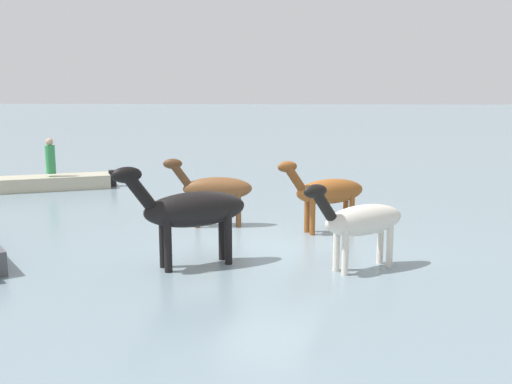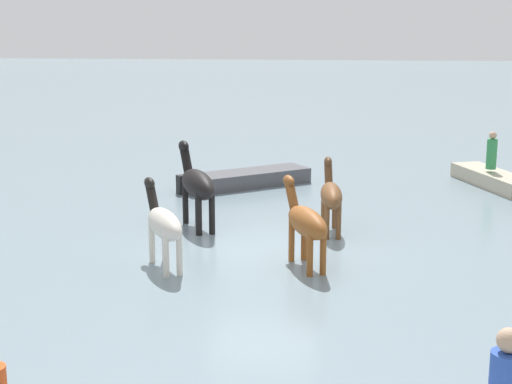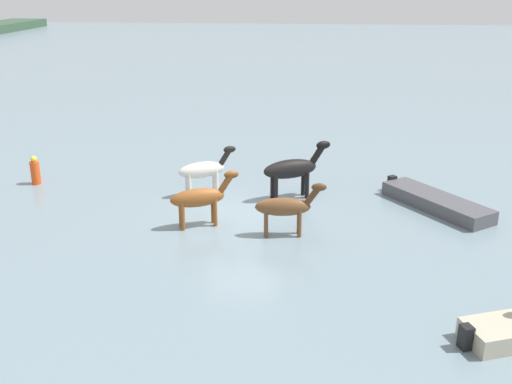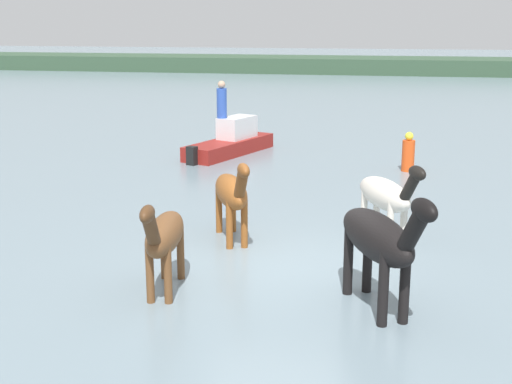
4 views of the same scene
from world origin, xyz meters
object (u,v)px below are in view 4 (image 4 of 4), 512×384
object	(u,v)px
horse_lead	(232,193)
buoy_channel_marker	(408,154)
horse_dun_straggler	(379,239)
person_spotter_bow	(222,101)
boat_dinghy_port	(231,145)
horse_mid_herd	(164,236)
horse_dark_mare	(386,195)

from	to	relation	value
horse_lead	buoy_channel_marker	xyz separation A→B (m)	(3.57, 7.21, -0.47)
horse_dun_straggler	person_spotter_bow	bearing A→B (deg)	177.10
horse_lead	boat_dinghy_port	size ratio (longest dim) A/B	0.56
buoy_channel_marker	boat_dinghy_port	bearing A→B (deg)	164.05
horse_dun_straggler	boat_dinghy_port	size ratio (longest dim) A/B	0.64
horse_lead	horse_mid_herd	world-z (taller)	horse_lead
horse_dun_straggler	buoy_channel_marker	bearing A→B (deg)	149.24
horse_dark_mare	horse_lead	bearing A→B (deg)	-111.63
boat_dinghy_port	horse_mid_herd	bearing A→B (deg)	-151.15
horse_dark_mare	boat_dinghy_port	xyz separation A→B (m)	(-5.00, 8.39, -0.67)
horse_lead	horse_dun_straggler	bearing A→B (deg)	20.81
buoy_channel_marker	horse_dark_mare	bearing A→B (deg)	-95.04
person_spotter_bow	horse_dun_straggler	bearing A→B (deg)	-66.04
horse_dun_straggler	horse_dark_mare	bearing A→B (deg)	151.63
horse_lead	horse_dark_mare	bearing A→B (deg)	73.59
horse_dun_straggler	horse_dark_mare	distance (m)	3.28
horse_dark_mare	horse_mid_herd	bearing A→B (deg)	-76.83
horse_dark_mare	boat_dinghy_port	distance (m)	9.79
horse_mid_herd	buoy_channel_marker	distance (m)	10.78
boat_dinghy_port	buoy_channel_marker	xyz separation A→B (m)	(5.59, -1.60, 0.21)
horse_dun_straggler	horse_mid_herd	world-z (taller)	horse_dun_straggler
horse_dun_straggler	buoy_channel_marker	size ratio (longest dim) A/B	2.22
horse_lead	buoy_channel_marker	bearing A→B (deg)	129.33
boat_dinghy_port	person_spotter_bow	xyz separation A→B (m)	(-0.27, -0.01, 1.41)
horse_mid_herd	person_spotter_bow	bearing A→B (deg)	-177.09
horse_dun_straggler	boat_dinghy_port	bearing A→B (deg)	175.94
horse_lead	horse_mid_herd	size ratio (longest dim) A/B	1.00
horse_dun_straggler	buoy_channel_marker	world-z (taller)	horse_dun_straggler
horse_dark_mare	buoy_channel_marker	distance (m)	6.84
horse_lead	horse_mid_herd	bearing A→B (deg)	-34.16
boat_dinghy_port	horse_dun_straggler	bearing A→B (deg)	-135.95
horse_lead	person_spotter_bow	xyz separation A→B (m)	(-2.30, 8.80, 0.73)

